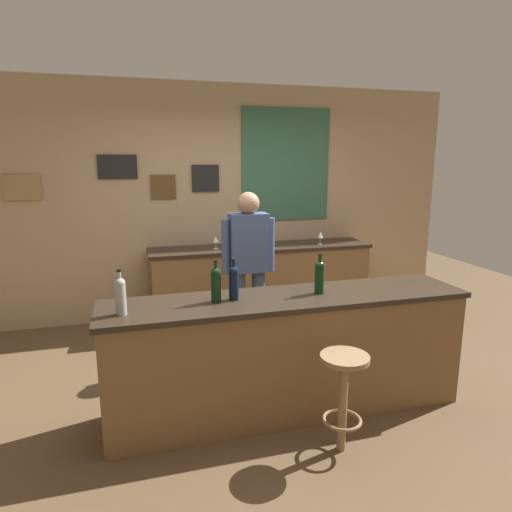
{
  "coord_description": "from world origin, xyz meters",
  "views": [
    {
      "loc": [
        -1.1,
        -3.39,
        1.91
      ],
      "look_at": [
        -0.01,
        0.45,
        1.05
      ],
      "focal_mm": 31.37,
      "sensor_mm": 36.0,
      "label": 1
    }
  ],
  "objects_px": {
    "wine_bottle_a": "(120,295)",
    "bartender": "(248,263)",
    "wine_glass_a": "(216,240)",
    "wine_bottle_d": "(319,276)",
    "wine_glass_c": "(320,235)",
    "wine_bottle_c": "(234,282)",
    "bar_stool": "(344,387)",
    "wine_glass_b": "(250,238)",
    "wine_bottle_b": "(216,283)"
  },
  "relations": [
    {
      "from": "bartender",
      "to": "wine_bottle_b",
      "type": "xyz_separation_m",
      "value": [
        -0.51,
        -1.03,
        0.12
      ]
    },
    {
      "from": "bartender",
      "to": "wine_bottle_b",
      "type": "distance_m",
      "value": 1.16
    },
    {
      "from": "wine_bottle_c",
      "to": "wine_glass_a",
      "type": "xyz_separation_m",
      "value": [
        0.25,
        2.0,
        -0.05
      ]
    },
    {
      "from": "wine_bottle_c",
      "to": "wine_glass_c",
      "type": "bearing_deg",
      "value": 51.66
    },
    {
      "from": "bar_stool",
      "to": "wine_bottle_b",
      "type": "relative_size",
      "value": 2.22
    },
    {
      "from": "wine_glass_c",
      "to": "wine_bottle_c",
      "type": "bearing_deg",
      "value": -128.34
    },
    {
      "from": "wine_bottle_c",
      "to": "wine_bottle_d",
      "type": "bearing_deg",
      "value": -1.85
    },
    {
      "from": "wine_glass_a",
      "to": "wine_bottle_b",
      "type": "bearing_deg",
      "value": -100.8
    },
    {
      "from": "wine_bottle_a",
      "to": "bartender",
      "type": "bearing_deg",
      "value": 44.22
    },
    {
      "from": "wine_glass_b",
      "to": "wine_bottle_b",
      "type": "bearing_deg",
      "value": -111.51
    },
    {
      "from": "bar_stool",
      "to": "wine_bottle_a",
      "type": "distance_m",
      "value": 1.57
    },
    {
      "from": "bartender",
      "to": "wine_bottle_c",
      "type": "xyz_separation_m",
      "value": [
        -0.38,
        -1.02,
        0.12
      ]
    },
    {
      "from": "bar_stool",
      "to": "wine_glass_a",
      "type": "distance_m",
      "value": 2.68
    },
    {
      "from": "bartender",
      "to": "wine_glass_b",
      "type": "height_order",
      "value": "bartender"
    },
    {
      "from": "bartender",
      "to": "bar_stool",
      "type": "bearing_deg",
      "value": -82.75
    },
    {
      "from": "wine_bottle_c",
      "to": "wine_glass_c",
      "type": "xyz_separation_m",
      "value": [
        1.54,
        1.94,
        -0.05
      ]
    },
    {
      "from": "bartender",
      "to": "wine_glass_b",
      "type": "distance_m",
      "value": 1.01
    },
    {
      "from": "bar_stool",
      "to": "wine_glass_b",
      "type": "relative_size",
      "value": 4.39
    },
    {
      "from": "wine_glass_b",
      "to": "wine_glass_c",
      "type": "height_order",
      "value": "same"
    },
    {
      "from": "wine_bottle_a",
      "to": "wine_bottle_d",
      "type": "height_order",
      "value": "same"
    },
    {
      "from": "wine_bottle_d",
      "to": "bartender",
      "type": "bearing_deg",
      "value": 104.84
    },
    {
      "from": "bar_stool",
      "to": "wine_bottle_a",
      "type": "bearing_deg",
      "value": 160.02
    },
    {
      "from": "bartender",
      "to": "wine_bottle_d",
      "type": "bearing_deg",
      "value": -75.16
    },
    {
      "from": "bar_stool",
      "to": "wine_bottle_c",
      "type": "height_order",
      "value": "wine_bottle_c"
    },
    {
      "from": "wine_glass_a",
      "to": "wine_glass_b",
      "type": "height_order",
      "value": "same"
    },
    {
      "from": "wine_glass_a",
      "to": "wine_glass_c",
      "type": "relative_size",
      "value": 1.0
    },
    {
      "from": "wine_bottle_b",
      "to": "wine_bottle_c",
      "type": "distance_m",
      "value": 0.13
    },
    {
      "from": "wine_bottle_d",
      "to": "wine_glass_c",
      "type": "height_order",
      "value": "wine_bottle_d"
    },
    {
      "from": "bartender",
      "to": "wine_bottle_d",
      "type": "distance_m",
      "value": 1.08
    },
    {
      "from": "bar_stool",
      "to": "wine_glass_b",
      "type": "bearing_deg",
      "value": 88.47
    },
    {
      "from": "wine_glass_b",
      "to": "bar_stool",
      "type": "bearing_deg",
      "value": -91.53
    },
    {
      "from": "bartender",
      "to": "wine_glass_b",
      "type": "xyz_separation_m",
      "value": [
        0.28,
        0.97,
        0.07
      ]
    },
    {
      "from": "wine_glass_c",
      "to": "bar_stool",
      "type": "bearing_deg",
      "value": -110.4
    },
    {
      "from": "wine_glass_a",
      "to": "wine_glass_c",
      "type": "bearing_deg",
      "value": -2.3
    },
    {
      "from": "bartender",
      "to": "wine_bottle_d",
      "type": "height_order",
      "value": "bartender"
    },
    {
      "from": "wine_glass_a",
      "to": "wine_bottle_d",
      "type": "bearing_deg",
      "value": -78.6
    },
    {
      "from": "wine_bottle_c",
      "to": "wine_glass_a",
      "type": "distance_m",
      "value": 2.01
    },
    {
      "from": "wine_bottle_c",
      "to": "wine_glass_a",
      "type": "height_order",
      "value": "wine_bottle_c"
    },
    {
      "from": "wine_glass_a",
      "to": "wine_glass_b",
      "type": "bearing_deg",
      "value": -0.45
    },
    {
      "from": "bar_stool",
      "to": "wine_bottle_d",
      "type": "relative_size",
      "value": 2.22
    },
    {
      "from": "bartender",
      "to": "wine_bottle_a",
      "type": "xyz_separation_m",
      "value": [
        -1.16,
        -1.13,
        0.12
      ]
    },
    {
      "from": "bar_stool",
      "to": "wine_bottle_a",
      "type": "xyz_separation_m",
      "value": [
        -1.37,
        0.5,
        0.6
      ]
    },
    {
      "from": "bartender",
      "to": "wine_bottle_c",
      "type": "distance_m",
      "value": 1.1
    },
    {
      "from": "bartender",
      "to": "wine_glass_a",
      "type": "height_order",
      "value": "bartender"
    },
    {
      "from": "bartender",
      "to": "wine_glass_c",
      "type": "relative_size",
      "value": 10.45
    },
    {
      "from": "bar_stool",
      "to": "wine_glass_a",
      "type": "bearing_deg",
      "value": 97.39
    },
    {
      "from": "wine_bottle_d",
      "to": "wine_glass_c",
      "type": "relative_size",
      "value": 1.97
    },
    {
      "from": "bar_stool",
      "to": "wine_bottle_b",
      "type": "distance_m",
      "value": 1.11
    },
    {
      "from": "bartender",
      "to": "wine_glass_b",
      "type": "bearing_deg",
      "value": 74.14
    },
    {
      "from": "bar_stool",
      "to": "wine_glass_a",
      "type": "relative_size",
      "value": 4.39
    }
  ]
}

